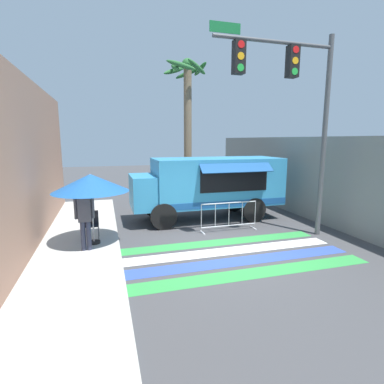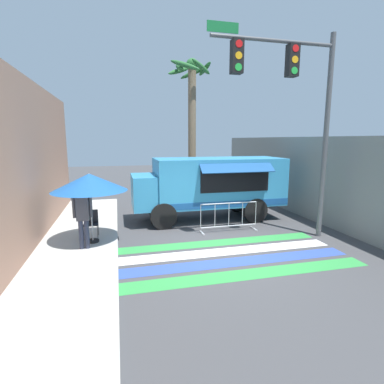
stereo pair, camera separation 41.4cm
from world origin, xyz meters
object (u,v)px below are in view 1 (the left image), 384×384
(traffic_signal_pole, at_px, (293,93))
(palm_tree, at_px, (187,109))
(vendor_person, at_px, (85,215))
(patio_umbrella, at_px, (91,183))
(barricade_front, at_px, (229,217))
(folding_chair, at_px, (91,222))
(food_truck, at_px, (206,184))

(traffic_signal_pole, xyz_separation_m, palm_tree, (-1.28, 7.31, 0.19))
(palm_tree, bearing_deg, vendor_person, -124.75)
(traffic_signal_pole, xyz_separation_m, patio_umbrella, (-5.96, 0.82, -2.60))
(patio_umbrella, height_order, barricade_front, patio_umbrella)
(folding_chair, xyz_separation_m, palm_tree, (4.75, 5.97, 4.08))
(palm_tree, bearing_deg, folding_chair, -128.48)
(patio_umbrella, distance_m, vendor_person, 0.97)
(vendor_person, relative_size, barricade_front, 0.85)
(vendor_person, relative_size, palm_tree, 0.24)
(folding_chair, relative_size, vendor_person, 0.49)
(folding_chair, xyz_separation_m, barricade_front, (4.57, -0.10, -0.14))
(food_truck, relative_size, folding_chair, 6.97)
(food_truck, xyz_separation_m, folding_chair, (-4.32, -1.63, -0.80))
(traffic_signal_pole, distance_m, folding_chair, 7.30)
(barricade_front, bearing_deg, palm_tree, 88.31)
(food_truck, distance_m, barricade_front, 1.98)
(traffic_signal_pole, bearing_deg, barricade_front, 139.83)
(barricade_front, bearing_deg, food_truck, 98.28)
(food_truck, bearing_deg, patio_umbrella, -153.17)
(folding_chair, height_order, vendor_person, vendor_person)
(folding_chair, bearing_deg, food_truck, 18.51)
(palm_tree, bearing_deg, traffic_signal_pole, -80.03)
(food_truck, bearing_deg, barricade_front, -81.72)
(food_truck, bearing_deg, folding_chair, -159.33)
(patio_umbrella, relative_size, vendor_person, 1.24)
(patio_umbrella, bearing_deg, folding_chair, 97.82)
(barricade_front, xyz_separation_m, palm_tree, (0.18, 6.07, 4.22))
(food_truck, xyz_separation_m, barricade_front, (0.25, -1.73, -0.94))
(traffic_signal_pole, bearing_deg, palm_tree, 99.97)
(patio_umbrella, xyz_separation_m, folding_chair, (-0.07, 0.52, -1.29))
(patio_umbrella, distance_m, folding_chair, 1.40)
(patio_umbrella, bearing_deg, barricade_front, 5.33)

